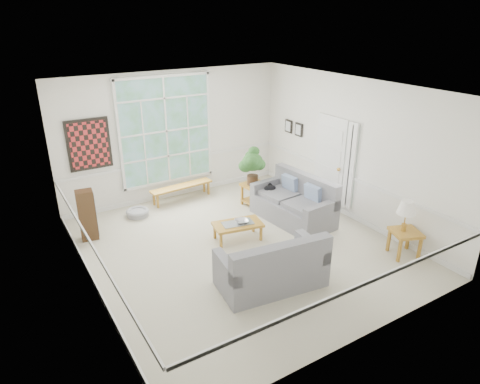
% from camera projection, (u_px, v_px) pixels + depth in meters
% --- Properties ---
extents(floor, '(5.50, 6.00, 0.01)m').
position_uv_depth(floor, '(241.00, 247.00, 8.25)').
color(floor, '#BBB59D').
rests_on(floor, ground).
extents(ceiling, '(5.50, 6.00, 0.02)m').
position_uv_depth(ceiling, '(241.00, 89.00, 7.08)').
color(ceiling, white).
rests_on(ceiling, ground).
extents(wall_back, '(5.50, 0.02, 3.00)m').
position_uv_depth(wall_back, '(174.00, 136.00, 10.02)').
color(wall_back, white).
rests_on(wall_back, ground).
extents(wall_front, '(5.50, 0.02, 3.00)m').
position_uv_depth(wall_front, '(368.00, 246.00, 5.31)').
color(wall_front, white).
rests_on(wall_front, ground).
extents(wall_left, '(0.02, 6.00, 3.00)m').
position_uv_depth(wall_left, '(84.00, 208.00, 6.34)').
color(wall_left, white).
rests_on(wall_left, ground).
extents(wall_right, '(0.02, 6.00, 3.00)m').
position_uv_depth(wall_right, '(352.00, 150.00, 8.99)').
color(wall_right, white).
rests_on(wall_right, ground).
extents(window_back, '(2.30, 0.08, 2.40)m').
position_uv_depth(window_back, '(166.00, 131.00, 9.84)').
color(window_back, white).
rests_on(window_back, wall_back).
extents(entry_door, '(0.08, 0.90, 2.10)m').
position_uv_depth(entry_door, '(329.00, 162.00, 9.62)').
color(entry_door, white).
rests_on(entry_door, floor).
extents(door_sidelight, '(0.08, 0.26, 1.90)m').
position_uv_depth(door_sidelight, '(350.00, 166.00, 9.09)').
color(door_sidelight, white).
rests_on(door_sidelight, wall_right).
extents(wall_art, '(0.90, 0.06, 1.10)m').
position_uv_depth(wall_art, '(89.00, 145.00, 9.00)').
color(wall_art, maroon).
rests_on(wall_art, wall_back).
extents(wall_frame_near, '(0.04, 0.26, 0.32)m').
position_uv_depth(wall_frame_near, '(298.00, 130.00, 10.33)').
color(wall_frame_near, black).
rests_on(wall_frame_near, wall_right).
extents(wall_frame_far, '(0.04, 0.26, 0.32)m').
position_uv_depth(wall_frame_far, '(288.00, 126.00, 10.64)').
color(wall_frame_far, black).
rests_on(wall_frame_far, wall_right).
extents(loveseat_right, '(1.10, 1.89, 0.98)m').
position_uv_depth(loveseat_right, '(293.00, 199.00, 9.11)').
color(loveseat_right, slate).
rests_on(loveseat_right, floor).
extents(loveseat_front, '(1.82, 1.10, 0.93)m').
position_uv_depth(loveseat_front, '(271.00, 260.00, 6.93)').
color(loveseat_front, slate).
rests_on(loveseat_front, floor).
extents(coffee_table, '(1.03, 0.69, 0.35)m').
position_uv_depth(coffee_table, '(238.00, 231.00, 8.45)').
color(coffee_table, '#AD7927').
rests_on(coffee_table, floor).
extents(pewter_bowl, '(0.38, 0.38, 0.08)m').
position_uv_depth(pewter_bowl, '(242.00, 221.00, 8.38)').
color(pewter_bowl, '#A2A2A7').
rests_on(pewter_bowl, coffee_table).
extents(window_bench, '(1.56, 0.41, 0.36)m').
position_uv_depth(window_bench, '(182.00, 193.00, 10.25)').
color(window_bench, '#AD7927').
rests_on(window_bench, floor).
extents(end_table, '(0.58, 0.58, 0.53)m').
position_uv_depth(end_table, '(255.00, 195.00, 9.92)').
color(end_table, '#AD7927').
rests_on(end_table, floor).
extents(houseplant, '(0.59, 0.59, 0.88)m').
position_uv_depth(houseplant, '(253.00, 166.00, 9.62)').
color(houseplant, '#285723').
rests_on(houseplant, end_table).
extents(side_table, '(0.64, 0.64, 0.50)m').
position_uv_depth(side_table, '(404.00, 243.00, 7.87)').
color(side_table, '#AD7927').
rests_on(side_table, floor).
extents(table_lamp, '(0.41, 0.41, 0.58)m').
position_uv_depth(table_lamp, '(406.00, 216.00, 7.68)').
color(table_lamp, silver).
rests_on(table_lamp, side_table).
extents(pet_bed, '(0.64, 0.64, 0.15)m').
position_uv_depth(pet_bed, '(138.00, 213.00, 9.47)').
color(pet_bed, gray).
rests_on(pet_bed, floor).
extents(floor_speaker, '(0.35, 0.29, 1.03)m').
position_uv_depth(floor_speaker, '(87.00, 215.00, 8.35)').
color(floor_speaker, '#3C2614').
rests_on(floor_speaker, floor).
extents(cat, '(0.32, 0.24, 0.14)m').
position_uv_depth(cat, '(270.00, 188.00, 9.49)').
color(cat, black).
rests_on(cat, loveseat_right).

